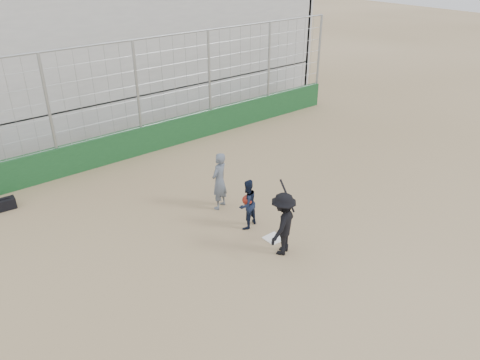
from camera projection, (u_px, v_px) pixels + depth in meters
ground at (274, 239)px, 12.11m from camera, size 90.00×90.00×0.00m
home_plate at (274, 238)px, 12.10m from camera, size 0.44×0.44×0.02m
backstop at (141, 128)px, 16.53m from camera, size 18.10×0.25×4.04m
bleachers at (79, 49)px, 19.06m from camera, size 20.25×6.70×6.98m
batter_at_plate at (283, 224)px, 11.23m from camera, size 1.21×0.99×1.80m
catcher_crouched at (247, 211)px, 12.39m from camera, size 0.80×0.70×0.97m
umpire at (219, 184)px, 13.19m from camera, size 0.73×0.62×1.53m
equipment_bag at (2, 205)px, 13.33m from camera, size 0.75×0.36×0.35m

